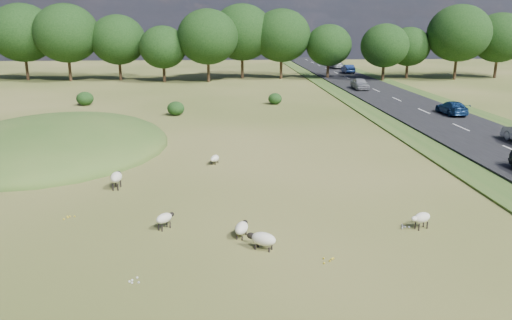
{
  "coord_description": "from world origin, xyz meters",
  "views": [
    {
      "loc": [
        0.21,
        -23.81,
        8.65
      ],
      "look_at": [
        2.0,
        4.0,
        1.0
      ],
      "focal_mm": 35.0,
      "sensor_mm": 36.0,
      "label": 1
    }
  ],
  "objects": [
    {
      "name": "road",
      "position": [
        20.0,
        30.0,
        0.12
      ],
      "size": [
        8.0,
        150.0,
        0.25
      ],
      "primitive_type": "cube",
      "color": "black",
      "rests_on": "ground"
    },
    {
      "name": "sheep_1",
      "position": [
        8.67,
        -4.16,
        0.52
      ],
      "size": [
        1.07,
        0.77,
        0.75
      ],
      "rotation": [
        0.0,
        0.0,
        3.58
      ],
      "color": "beige",
      "rests_on": "ground"
    },
    {
      "name": "sheep_4",
      "position": [
        -2.45,
        -3.45,
        0.51
      ],
      "size": [
        0.88,
        0.97,
        0.73
      ],
      "rotation": [
        0.0,
        0.0,
        0.88
      ],
      "color": "beige",
      "rests_on": "ground"
    },
    {
      "name": "treeline",
      "position": [
        -1.06,
        55.44,
        6.57
      ],
      "size": [
        96.28,
        14.66,
        11.7
      ],
      "color": "black",
      "rests_on": "ground"
    },
    {
      "name": "shrubs",
      "position": [
        -6.44,
        29.0,
        0.69
      ],
      "size": [
        22.41,
        8.54,
        1.49
      ],
      "color": "black",
      "rests_on": "ground"
    },
    {
      "name": "sheep_5",
      "position": [
        1.64,
        -5.74,
        0.45
      ],
      "size": [
        1.27,
        0.96,
        0.71
      ],
      "rotation": [
        0.0,
        0.0,
        2.65
      ],
      "color": "beige",
      "rests_on": "ground"
    },
    {
      "name": "mound",
      "position": [
        -12.0,
        12.0,
        0.0
      ],
      "size": [
        16.0,
        20.0,
        4.0
      ],
      "primitive_type": "ellipsoid",
      "color": "#33561E",
      "rests_on": "ground"
    },
    {
      "name": "sheep_0",
      "position": [
        0.85,
        -4.51,
        0.42
      ],
      "size": [
        0.78,
        1.19,
        0.66
      ],
      "rotation": [
        0.0,
        0.0,
        1.24
      ],
      "color": "beige",
      "rests_on": "ground"
    },
    {
      "name": "car_1",
      "position": [
        21.9,
        63.01,
        0.98
      ],
      "size": [
        1.55,
        4.43,
        1.46
      ],
      "primitive_type": "imported",
      "rotation": [
        0.0,
        0.0,
        3.14
      ],
      "color": "navy",
      "rests_on": "road"
    },
    {
      "name": "car_5",
      "position": [
        18.1,
        41.1,
        0.99
      ],
      "size": [
        1.76,
        4.37,
        1.49
      ],
      "primitive_type": "imported",
      "color": "#9B9CA2",
      "rests_on": "road"
    },
    {
      "name": "sheep_2",
      "position": [
        -5.66,
        2.27,
        0.65
      ],
      "size": [
        0.6,
        1.3,
        0.93
      ],
      "rotation": [
        0.0,
        0.0,
        1.54
      ],
      "color": "beige",
      "rests_on": "ground"
    },
    {
      "name": "ground",
      "position": [
        0.0,
        20.0,
        0.0
      ],
      "size": [
        160.0,
        160.0,
        0.0
      ],
      "primitive_type": "plane",
      "color": "#3B5019",
      "rests_on": "ground"
    },
    {
      "name": "sheep_3",
      "position": [
        -0.45,
        6.83,
        0.37
      ],
      "size": [
        0.71,
        1.06,
        0.59
      ],
      "rotation": [
        0.0,
        0.0,
        4.35
      ],
      "color": "beige",
      "rests_on": "ground"
    },
    {
      "name": "car_3",
      "position": [
        21.9,
        22.03,
        0.88
      ],
      "size": [
        1.76,
        4.33,
        1.26
      ],
      "primitive_type": "imported",
      "rotation": [
        0.0,
        0.0,
        3.14
      ],
      "color": "navy",
      "rests_on": "road"
    },
    {
      "name": "car_2",
      "position": [
        21.9,
        72.52,
        1.01
      ],
      "size": [
        2.12,
        5.21,
        1.51
      ],
      "primitive_type": "imported",
      "rotation": [
        0.0,
        0.0,
        3.14
      ],
      "color": "#94979B",
      "rests_on": "road"
    }
  ]
}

